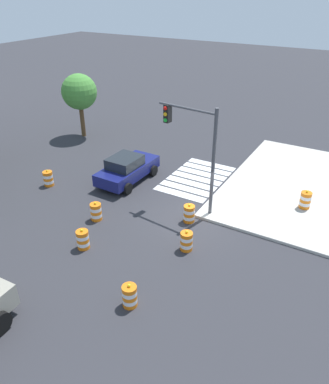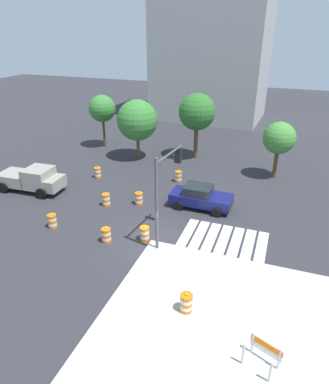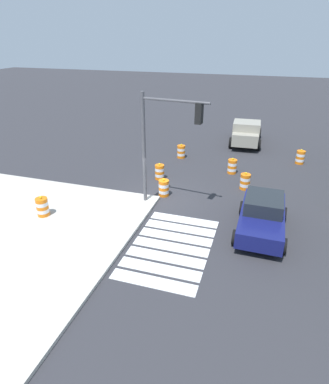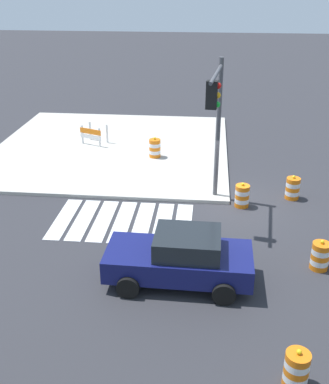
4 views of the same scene
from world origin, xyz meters
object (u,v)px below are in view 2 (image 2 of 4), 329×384
Objects in this scene: traffic_barrel_far_curb at (145,234)px; street_tree_streetside_far at (102,109)px; traffic_barrel_opposite_curb at (106,200)px; traffic_barrel_on_sidewalk at (186,303)px; traffic_barrel_lane_center at (139,198)px; traffic_light_pole at (166,181)px; construction_barricade at (264,352)px; traffic_barrel_crosswalk_end at (106,235)px; sports_car at (200,197)px; traffic_barrel_near_corner at (178,176)px; street_tree_streetside_near at (137,120)px; street_tree_corner_lot at (279,138)px; traffic_barrel_median_far at (98,173)px; traffic_barrel_median_near at (52,221)px; pickup_truck at (33,179)px; street_tree_streetside_mid at (197,112)px.

street_tree_streetside_far is (-10.88, 14.91, 3.55)m from traffic_barrel_far_curb.
traffic_barrel_opposite_curb is 1.00× the size of traffic_barrel_on_sidewalk.
traffic_barrel_lane_center is at bearing 24.74° from traffic_barrel_opposite_curb.
construction_barricade is at bearing -46.81° from traffic_light_pole.
traffic_barrel_crosswalk_end is 7.21m from traffic_barrel_on_sidewalk.
traffic_barrel_far_curb is 1.00× the size of traffic_barrel_on_sidewalk.
traffic_barrel_far_curb is at bearing -36.15° from traffic_barrel_opposite_curb.
sports_car is 10.15m from traffic_barrel_on_sidewalk.
street_tree_streetside_far is (-10.13, 6.02, 3.55)m from traffic_barrel_near_corner.
construction_barricade is (3.49, -1.54, 0.12)m from traffic_barrel_on_sidewalk.
traffic_barrel_on_sidewalk is 20.55m from street_tree_streetside_near.
street_tree_streetside_near is (-5.34, 3.98, 3.26)m from traffic_barrel_near_corner.
sports_car reaches higher than traffic_barrel_on_sidewalk.
street_tree_streetside_far is at bearing 130.94° from construction_barricade.
street_tree_streetside_near reaches higher than street_tree_streetside_far.
traffic_barrel_far_curb is at bearing 140.04° from construction_barricade.
street_tree_corner_lot is at bearing -1.39° from street_tree_streetside_near.
construction_barricade is (14.92, -13.64, 0.27)m from traffic_barrel_median_far.
traffic_light_pole reaches higher than traffic_barrel_median_far.
sports_car is 11.57m from street_tree_streetside_near.
traffic_light_pole is (7.28, 1.11, 3.46)m from traffic_barrel_median_near.
traffic_barrel_crosswalk_end is at bearing -73.80° from street_tree_streetside_near.
construction_barricade is at bearing -54.62° from street_tree_streetside_near.
street_tree_corner_lot is at bearing 43.75° from traffic_barrel_lane_center.
street_tree_streetside_near reaches higher than traffic_barrel_crosswalk_end.
pickup_truck is at bearing -89.45° from street_tree_streetside_far.
traffic_barrel_crosswalk_end is at bearing -26.61° from pickup_truck.
traffic_light_pole reaches higher than traffic_barrel_lane_center.
pickup_truck is 3.64× the size of construction_barricade.
traffic_light_pole reaches higher than street_tree_corner_lot.
traffic_light_pole is (11.94, -2.97, 2.94)m from pickup_truck.
sports_car is 10.07m from traffic_barrel_median_near.
traffic_barrel_crosswalk_end is 16.37m from street_tree_streetside_mid.
traffic_light_pole is at bearing -100.78° from sports_car.
street_tree_streetside_near is 1.18× the size of street_tree_corner_lot.
traffic_barrel_lane_center is 1.00× the size of traffic_barrel_on_sidewalk.
street_tree_streetside_mid is at bearing 71.66° from traffic_barrel_median_near.
traffic_barrel_near_corner is 9.91m from traffic_barrel_crosswalk_end.
traffic_barrel_opposite_curb is 0.18× the size of street_tree_streetside_near.
traffic_barrel_crosswalk_end is 5.06m from traffic_barrel_lane_center.
street_tree_streetside_mid reaches higher than construction_barricade.
traffic_barrel_far_curb is (7.41, -7.34, 0.00)m from traffic_barrel_median_far.
sports_car is 4.24× the size of traffic_barrel_median_far.
construction_barricade reaches higher than traffic_barrel_crosswalk_end.
sports_car is at bearing 68.27° from traffic_barrel_far_curb.
traffic_barrel_on_sidewalk is at bearing -49.79° from traffic_barrel_far_curb.
sports_car is 9.73m from traffic_barrel_median_far.
street_tree_streetside_near is at bearing 114.07° from traffic_barrel_lane_center.
construction_barricade is at bearing -22.52° from traffic_barrel_median_near.
pickup_truck reaches higher than traffic_barrel_on_sidewalk.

